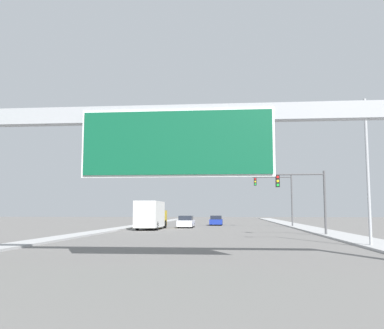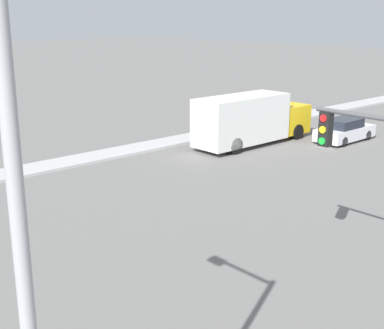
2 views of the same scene
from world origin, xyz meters
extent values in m
cube|color=#ADADAD|center=(-10.75, 60.00, 0.07)|extent=(2.00, 120.00, 0.15)
cube|color=silver|center=(-3.50, 54.85, 0.56)|extent=(1.89, 4.51, 0.76)
cube|color=#1E232D|center=(-3.50, 54.63, 1.23)|extent=(1.66, 2.35, 0.58)
cylinder|color=black|center=(-4.34, 56.25, 0.32)|extent=(0.22, 0.64, 0.64)
cylinder|color=black|center=(-2.66, 56.25, 0.32)|extent=(0.22, 0.64, 0.64)
cylinder|color=black|center=(-4.34, 53.45, 0.32)|extent=(0.22, 0.64, 0.64)
cylinder|color=black|center=(-2.66, 53.45, 0.32)|extent=(0.22, 0.64, 0.64)
cube|color=yellow|center=(-7.00, 53.12, 1.24)|extent=(2.22, 2.52, 1.88)
cube|color=silver|center=(-7.00, 48.63, 1.75)|extent=(2.41, 6.47, 2.91)
cylinder|color=black|center=(-8.07, 52.99, 0.50)|extent=(0.28, 1.00, 1.00)
cylinder|color=black|center=(-5.93, 52.99, 0.50)|extent=(0.28, 1.00, 1.00)
cylinder|color=black|center=(-8.07, 47.01, 0.50)|extent=(0.28, 1.00, 1.00)
cylinder|color=black|center=(-5.93, 47.01, 0.50)|extent=(0.28, 1.00, 1.00)
cylinder|color=#4C4C4F|center=(8.09, 38.00, 5.28)|extent=(4.31, 0.14, 0.14)
cube|color=black|center=(6.28, 38.00, 4.71)|extent=(0.35, 0.28, 1.05)
cylinder|color=red|center=(6.28, 37.84, 5.06)|extent=(0.22, 0.04, 0.22)
cylinder|color=yellow|center=(6.28, 37.84, 4.71)|extent=(0.22, 0.04, 0.22)
cylinder|color=green|center=(6.28, 37.84, 4.36)|extent=(0.22, 0.04, 0.22)
camera|label=1|loc=(2.22, 0.35, 2.13)|focal=40.00mm
camera|label=2|loc=(15.37, 24.41, 8.04)|focal=50.00mm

